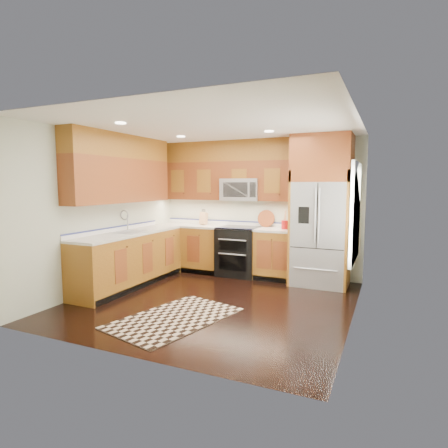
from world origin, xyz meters
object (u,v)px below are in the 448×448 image
at_px(range, 239,251).
at_px(rug, 175,318).
at_px(knife_block, 204,218).
at_px(utensil_crock, 285,223).
at_px(refrigerator, 321,211).

height_order(range, rug, range).
bearing_deg(knife_block, utensil_crock, -2.73).
bearing_deg(range, refrigerator, -1.40).
bearing_deg(rug, range, 106.52).
distance_m(range, rug, 2.58).
xyz_separation_m(range, refrigerator, (1.55, -0.04, 0.83)).
distance_m(knife_block, utensil_crock, 1.72).
xyz_separation_m(range, rug, (0.10, -2.54, -0.46)).
relative_size(refrigerator, utensil_crock, 7.60).
distance_m(range, utensil_crock, 1.06).
relative_size(rug, utensil_crock, 4.98).
bearing_deg(rug, knife_block, 123.42).
height_order(rug, knife_block, knife_block).
bearing_deg(refrigerator, utensil_crock, 171.73).
bearing_deg(knife_block, refrigerator, -4.29).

